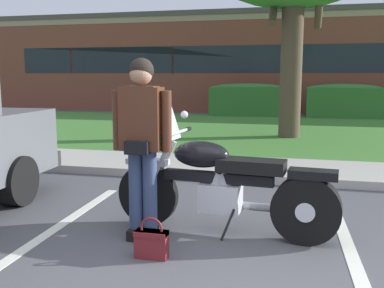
{
  "coord_description": "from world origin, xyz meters",
  "views": [
    {
      "loc": [
        0.37,
        -3.03,
        1.55
      ],
      "look_at": [
        -0.69,
        1.34,
        0.85
      ],
      "focal_mm": 41.58,
      "sensor_mm": 36.0,
      "label": 1
    }
  ],
  "objects_px": {
    "motorcycle": "(231,185)",
    "hedge_center_left": "(344,101)",
    "rider_person": "(142,136)",
    "hedge_left": "(248,99)",
    "brick_building": "(289,64)",
    "handbag": "(152,241)"
  },
  "relations": [
    {
      "from": "motorcycle",
      "to": "hedge_center_left",
      "type": "xyz_separation_m",
      "value": [
        2.13,
        12.35,
        0.16
      ]
    },
    {
      "from": "motorcycle",
      "to": "rider_person",
      "type": "relative_size",
      "value": 1.32
    },
    {
      "from": "hedge_center_left",
      "to": "rider_person",
      "type": "bearing_deg",
      "value": -103.0
    },
    {
      "from": "rider_person",
      "to": "hedge_left",
      "type": "height_order",
      "value": "rider_person"
    },
    {
      "from": "rider_person",
      "to": "brick_building",
      "type": "distance_m",
      "value": 18.2
    },
    {
      "from": "hedge_left",
      "to": "brick_building",
      "type": "relative_size",
      "value": 0.1
    },
    {
      "from": "handbag",
      "to": "hedge_left",
      "type": "relative_size",
      "value": 0.13
    },
    {
      "from": "hedge_left",
      "to": "hedge_center_left",
      "type": "bearing_deg",
      "value": 0.0
    },
    {
      "from": "hedge_center_left",
      "to": "handbag",
      "type": "bearing_deg",
      "value": -101.64
    },
    {
      "from": "motorcycle",
      "to": "hedge_left",
      "type": "height_order",
      "value": "motorcycle"
    },
    {
      "from": "hedge_left",
      "to": "hedge_center_left",
      "type": "distance_m",
      "value": 3.4
    },
    {
      "from": "rider_person",
      "to": "brick_building",
      "type": "relative_size",
      "value": 0.06
    },
    {
      "from": "rider_person",
      "to": "hedge_center_left",
      "type": "relative_size",
      "value": 0.66
    },
    {
      "from": "rider_person",
      "to": "handbag",
      "type": "distance_m",
      "value": 0.98
    },
    {
      "from": "motorcycle",
      "to": "rider_person",
      "type": "distance_m",
      "value": 0.99
    },
    {
      "from": "handbag",
      "to": "hedge_center_left",
      "type": "bearing_deg",
      "value": 78.36
    },
    {
      "from": "motorcycle",
      "to": "handbag",
      "type": "bearing_deg",
      "value": -127.47
    },
    {
      "from": "motorcycle",
      "to": "brick_building",
      "type": "height_order",
      "value": "brick_building"
    },
    {
      "from": "rider_person",
      "to": "brick_building",
      "type": "height_order",
      "value": "brick_building"
    },
    {
      "from": "hedge_left",
      "to": "handbag",
      "type": "bearing_deg",
      "value": -86.91
    },
    {
      "from": "motorcycle",
      "to": "hedge_center_left",
      "type": "distance_m",
      "value": 12.54
    },
    {
      "from": "rider_person",
      "to": "hedge_center_left",
      "type": "xyz_separation_m",
      "value": [
        2.92,
        12.66,
        -0.34
      ]
    }
  ]
}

